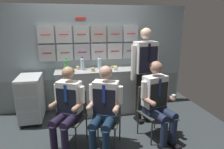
{
  "coord_description": "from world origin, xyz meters",
  "views": [
    {
      "loc": [
        -0.32,
        -2.65,
        1.81
      ],
      "look_at": [
        0.27,
        0.2,
        1.03
      ],
      "focal_mm": 31.24,
      "sensor_mm": 36.0,
      "label": 1
    }
  ],
  "objects": [
    {
      "name": "crew_member_left",
      "position": [
        -0.43,
        -0.0,
        0.66
      ],
      "size": [
        0.57,
        0.66,
        1.21
      ],
      "color": "black",
      "rests_on": "ground"
    },
    {
      "name": "water_bottle_clear",
      "position": [
        0.2,
        1.08,
        1.03
      ],
      "size": [
        0.07,
        0.07,
        0.26
      ],
      "color": "silver",
      "rests_on": "galley_counter"
    },
    {
      "name": "service_trolley",
      "position": [
        -1.11,
        0.95,
        0.47
      ],
      "size": [
        0.4,
        0.65,
        0.87
      ],
      "color": "black",
      "rests_on": "ground"
    },
    {
      "name": "galley_counter",
      "position": [
        0.18,
        1.09,
        0.45
      ],
      "size": [
        1.7,
        0.53,
        0.9
      ],
      "color": "#ADB2B1",
      "rests_on": "ground"
    },
    {
      "name": "paper_cup_blue",
      "position": [
        0.05,
        0.97,
        0.94
      ],
      "size": [
        0.07,
        0.07,
        0.07
      ],
      "color": "tan",
      "rests_on": "galley_counter"
    },
    {
      "name": "water_bottle_short",
      "position": [
        -0.44,
        1.07,
        1.02
      ],
      "size": [
        0.08,
        0.08,
        0.26
      ],
      "color": "#4DA055",
      "rests_on": "galley_counter"
    },
    {
      "name": "ground",
      "position": [
        0.0,
        0.0,
        -0.02
      ],
      "size": [
        4.8,
        4.8,
        0.04
      ],
      "primitive_type": "cube",
      "color": "#2E3436"
    },
    {
      "name": "snack_banana",
      "position": [
        0.52,
        1.21,
        0.92
      ],
      "size": [
        0.17,
        0.1,
        0.04
      ],
      "color": "yellow",
      "rests_on": "galley_counter"
    },
    {
      "name": "crew_member_near_trolley",
      "position": [
        0.93,
        -0.07,
        0.69
      ],
      "size": [
        0.52,
        0.67,
        1.25
      ],
      "color": "black",
      "rests_on": "ground"
    },
    {
      "name": "galley_bulkhead",
      "position": [
        0.01,
        1.37,
        1.08
      ],
      "size": [
        4.2,
        0.14,
        2.15
      ],
      "color": "#91A4AA",
      "rests_on": "ground"
    },
    {
      "name": "coffee_cup_white",
      "position": [
        -0.22,
        1.18,
        0.94
      ],
      "size": [
        0.07,
        0.07,
        0.06
      ],
      "color": "tan",
      "rests_on": "galley_counter"
    },
    {
      "name": "crew_member_standing",
      "position": [
        0.94,
        0.55,
        1.04
      ],
      "size": [
        0.54,
        0.32,
        1.72
      ],
      "color": "black",
      "rests_on": "ground"
    },
    {
      "name": "folding_chair_left",
      "position": [
        -0.35,
        0.14,
        0.5
      ],
      "size": [
        0.54,
        0.54,
        0.83
      ],
      "color": "#2D2D33",
      "rests_on": "ground"
    },
    {
      "name": "paper_cup_tan",
      "position": [
        0.5,
        0.97,
        0.94
      ],
      "size": [
        0.07,
        0.07,
        0.07
      ],
      "color": "silver",
      "rests_on": "galley_counter"
    },
    {
      "name": "folding_chair_near_trolley",
      "position": [
        0.88,
        0.08,
        0.5
      ],
      "size": [
        0.49,
        0.49,
        0.83
      ],
      "color": "#2D2D33",
      "rests_on": "ground"
    },
    {
      "name": "water_bottle_blue_cap",
      "position": [
        -0.13,
        1.13,
        1.03
      ],
      "size": [
        0.07,
        0.07,
        0.26
      ],
      "color": "silver",
      "rests_on": "galley_counter"
    },
    {
      "name": "crew_member_center",
      "position": [
        0.08,
        -0.16,
        0.68
      ],
      "size": [
        0.56,
        0.68,
        1.24
      ],
      "color": "black",
      "rests_on": "ground"
    },
    {
      "name": "folding_chair_center",
      "position": [
        0.15,
        -0.01,
        0.5
      ],
      "size": [
        0.53,
        0.53,
        0.83
      ],
      "color": "#2D2D33",
      "rests_on": "ground"
    }
  ]
}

